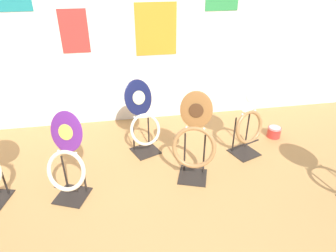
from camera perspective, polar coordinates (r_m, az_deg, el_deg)
wall_back at (r=3.80m, az=-6.37°, el=19.30°), size 8.00×0.07×2.60m
toilet_seat_display_woodgrain at (r=2.85m, az=5.06°, el=-2.73°), size 0.45×0.36×0.93m
toilet_seat_display_white_plain at (r=3.33m, az=15.17°, el=1.31°), size 0.40×0.36×0.92m
toilet_seat_display_navy_moon at (r=3.31m, az=-4.86°, el=1.25°), size 0.43×0.42×0.83m
toilet_seat_display_purple_note at (r=2.81m, az=-18.69°, el=-6.58°), size 0.42×0.38×0.83m
paint_can at (r=3.94m, az=19.56°, el=-1.02°), size 0.17×0.17×0.13m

